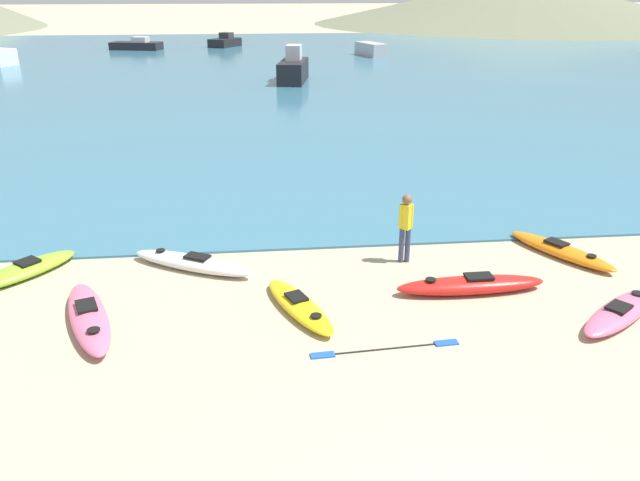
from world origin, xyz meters
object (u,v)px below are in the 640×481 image
(kayak_on_sand_0, at_px, (89,317))
(kayak_on_sand_2, at_px, (23,270))
(person_near_waterline, at_px, (406,224))
(moored_boat_0, at_px, (137,45))
(kayak_on_sand_1, at_px, (561,250))
(kayak_on_sand_3, at_px, (471,285))
(kayak_on_sand_6, at_px, (299,306))
(loose_paddle, at_px, (386,349))
(moored_boat_3, at_px, (371,49))
(kayak_on_sand_8, at_px, (620,312))
(moored_boat_1, at_px, (225,42))
(kayak_on_sand_5, at_px, (192,263))
(moored_boat_4, at_px, (293,69))

(kayak_on_sand_0, relative_size, kayak_on_sand_2, 1.29)
(person_near_waterline, bearing_deg, moored_boat_0, 105.68)
(kayak_on_sand_1, xyz_separation_m, moored_boat_0, (-18.44, 51.87, 0.33))
(kayak_on_sand_1, relative_size, kayak_on_sand_3, 0.87)
(person_near_waterline, bearing_deg, kayak_on_sand_6, -140.79)
(moored_boat_0, height_order, loose_paddle, moored_boat_0)
(kayak_on_sand_2, relative_size, moored_boat_0, 0.48)
(kayak_on_sand_6, height_order, moored_boat_3, moored_boat_3)
(kayak_on_sand_8, distance_m, moored_boat_1, 57.87)
(kayak_on_sand_5, xyz_separation_m, kayak_on_sand_8, (8.66, -3.24, -0.02))
(kayak_on_sand_8, distance_m, moored_boat_3, 47.21)
(kayak_on_sand_1, bearing_deg, moored_boat_4, 99.01)
(kayak_on_sand_5, bearing_deg, kayak_on_sand_6, -44.40)
(kayak_on_sand_2, height_order, moored_boat_3, moored_boat_3)
(kayak_on_sand_2, height_order, kayak_on_sand_6, kayak_on_sand_2)
(kayak_on_sand_5, distance_m, kayak_on_sand_8, 9.25)
(kayak_on_sand_0, height_order, loose_paddle, kayak_on_sand_0)
(loose_paddle, bearing_deg, kayak_on_sand_3, 41.87)
(kayak_on_sand_2, xyz_separation_m, loose_paddle, (7.58, -3.89, -0.14))
(kayak_on_sand_3, relative_size, moored_boat_0, 0.63)
(kayak_on_sand_2, bearing_deg, kayak_on_sand_0, -50.06)
(kayak_on_sand_6, bearing_deg, kayak_on_sand_2, 159.42)
(kayak_on_sand_2, bearing_deg, moored_boat_3, 69.87)
(kayak_on_sand_2, height_order, kayak_on_sand_5, kayak_on_sand_5)
(kayak_on_sand_3, distance_m, moored_boat_1, 56.09)
(kayak_on_sand_5, bearing_deg, kayak_on_sand_0, -127.50)
(kayak_on_sand_0, distance_m, kayak_on_sand_1, 10.93)
(kayak_on_sand_1, bearing_deg, kayak_on_sand_5, 178.82)
(kayak_on_sand_2, relative_size, kayak_on_sand_8, 0.94)
(kayak_on_sand_3, xyz_separation_m, kayak_on_sand_5, (-6.07, 1.83, -0.01))
(kayak_on_sand_0, height_order, moored_boat_3, moored_boat_3)
(kayak_on_sand_5, bearing_deg, person_near_waterline, -1.16)
(kayak_on_sand_1, xyz_separation_m, loose_paddle, (-5.11, -3.69, -0.13))
(person_near_waterline, xyz_separation_m, loose_paddle, (-1.22, -3.77, -0.95))
(kayak_on_sand_8, distance_m, moored_boat_4, 32.41)
(kayak_on_sand_0, distance_m, person_near_waterline, 7.22)
(person_near_waterline, bearing_deg, moored_boat_4, 91.41)
(kayak_on_sand_8, height_order, moored_boat_0, moored_boat_0)
(kayak_on_sand_0, xyz_separation_m, kayak_on_sand_5, (1.81, 2.35, 0.01))
(moored_boat_0, bearing_deg, person_near_waterline, -74.32)
(person_near_waterline, distance_m, moored_boat_1, 54.25)
(kayak_on_sand_6, xyz_separation_m, moored_boat_0, (-11.87, 53.97, 0.35))
(kayak_on_sand_3, relative_size, moored_boat_4, 0.68)
(moored_boat_3, xyz_separation_m, loose_paddle, (-8.48, -47.70, -0.60))
(moored_boat_4, bearing_deg, kayak_on_sand_0, -101.06)
(moored_boat_3, bearing_deg, person_near_waterline, -99.38)
(kayak_on_sand_8, height_order, person_near_waterline, person_near_waterline)
(kayak_on_sand_2, distance_m, moored_boat_4, 29.97)
(kayak_on_sand_5, bearing_deg, moored_boat_1, 91.11)
(kayak_on_sand_0, xyz_separation_m, kayak_on_sand_2, (-1.98, 2.37, -0.01))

